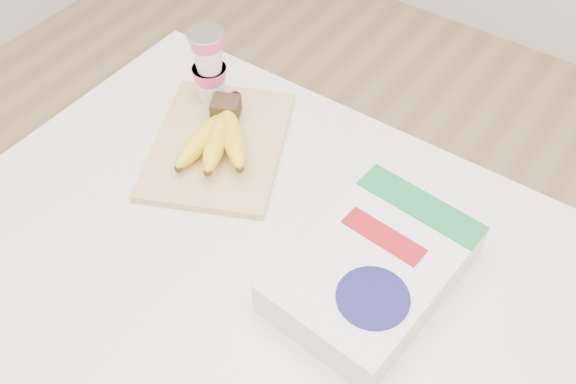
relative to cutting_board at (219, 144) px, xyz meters
The scene contains 4 objects.
cutting_board is the anchor object (origin of this frame).
bananas 0.03m from the cutting_board, 44.77° to the right, with size 0.16×0.19×0.06m.
yogurt_stack 0.14m from the cutting_board, 134.58° to the left, with size 0.07×0.07×0.15m.
cereal_box 0.37m from the cutting_board, 13.98° to the right, with size 0.22×0.31×0.07m.
Camera 1 is at (0.29, -0.43, 1.63)m, focal length 40.00 mm.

